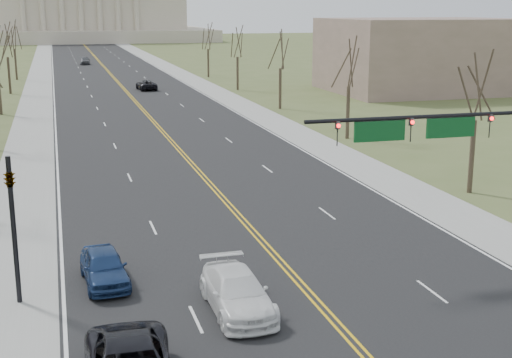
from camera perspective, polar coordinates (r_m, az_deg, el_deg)
road at (r=125.60m, az=-11.41°, el=8.07°), size 20.00×380.00×0.01m
cross_road at (r=25.56m, az=8.34°, el=-13.39°), size 120.00×14.00×0.01m
sidewalk_left at (r=125.26m, az=-16.93°, el=7.74°), size 4.00×380.00×0.03m
sidewalk_right at (r=127.08m, az=-5.95°, el=8.33°), size 4.00×380.00×0.03m
center_line at (r=125.60m, az=-11.41°, el=8.07°), size 0.42×380.00×0.01m
edge_line_left at (r=125.23m, az=-15.92°, el=7.81°), size 0.15×380.00×0.01m
edge_line_right at (r=126.72m, az=-6.94°, el=8.29°), size 0.15×380.00×0.01m
signal_mast at (r=33.44m, az=15.18°, el=3.16°), size 12.12×0.44×7.20m
signal_left at (r=29.33m, az=-18.91°, el=-2.64°), size 0.32×0.36×6.00m
tree_r_0 at (r=46.39m, az=17.24°, el=6.81°), size 3.74×3.74×8.50m
tree_r_1 at (r=64.03m, az=7.47°, el=9.02°), size 3.74×3.74×8.50m
tree_r_2 at (r=82.75m, az=1.97°, el=10.14°), size 3.74×3.74×8.50m
tree_r_3 at (r=101.96m, az=-1.50°, el=10.79°), size 3.74×3.74×8.50m
tree_l_3 at (r=102.97m, az=-19.34°, el=10.29°), size 3.96×3.96×9.00m
tree_r_4 at (r=121.42m, az=-3.87°, el=11.22°), size 3.74×3.74×8.50m
tree_l_4 at (r=122.93m, az=-18.82°, el=10.75°), size 3.96×3.96×9.00m
bldg_right_mass at (r=103.57m, az=13.09°, el=9.64°), size 25.00×20.00×10.00m
car_sb_inner_second at (r=27.95m, az=-1.52°, el=-9.04°), size 2.25×5.39×1.56m
car_sb_outer_second at (r=31.27m, az=-12.06°, el=-6.89°), size 2.07×4.52×1.50m
car_far_nb at (r=103.66m, az=-8.77°, el=7.45°), size 2.75×5.24×1.41m
car_far_sb at (r=152.56m, az=-13.53°, el=9.21°), size 2.12×4.84×1.62m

